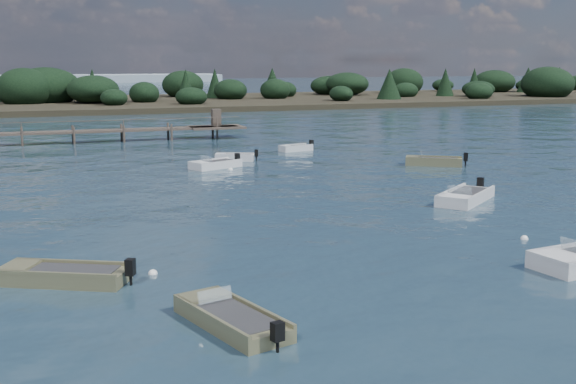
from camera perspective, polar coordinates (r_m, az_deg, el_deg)
name	(u,v)px	position (r m, az deg, el deg)	size (l,w,h in m)	color
ground	(153,128)	(79.33, -10.64, 4.99)	(400.00, 400.00, 0.00)	#162734
dinghy_mid_grey	(64,278)	(25.06, -17.25, -6.51)	(4.40, 3.29, 1.13)	#6D6A48
dinghy_extra_a	(215,166)	(49.30, -5.77, 2.08)	(3.86, 2.82, 1.12)	silver
dinghy_extra_b	(434,163)	(51.22, 11.44, 2.26)	(4.03, 3.22, 1.27)	#6D6A48
tender_far_grey_b	(296,149)	(58.22, 0.63, 3.40)	(3.09, 1.69, 1.03)	silver
dinghy_mid_white_b	(465,199)	(38.48, 13.84, -0.51)	(4.64, 4.18, 1.22)	silver
tender_far_white	(235,159)	(52.69, -4.22, 2.64)	(3.13, 2.07, 1.06)	silver
dinghy_near_olive	(231,321)	(20.27, -4.50, -10.15)	(2.54, 4.44, 1.06)	#6D6A48
buoy_b	(524,239)	(31.18, 18.17, -3.56)	(0.32, 0.32, 0.32)	white
buoy_c	(153,274)	(25.35, -10.62, -6.38)	(0.32, 0.32, 0.32)	white
buoy_e	(230,170)	(48.23, -4.57, 1.74)	(0.32, 0.32, 0.32)	white
far_headland	(260,91)	(123.96, -2.20, 7.96)	(190.00, 40.00, 5.80)	black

